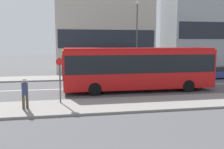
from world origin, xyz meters
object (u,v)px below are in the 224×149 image
city_bus (139,66)px  parked_car_0 (216,73)px  street_lamp (137,32)px  bus_stop_sign (60,76)px  pedestrian_near_stop (25,92)px

city_bus → parked_car_0: bearing=25.4°
city_bus → street_lamp: 7.71m
parked_car_0 → bus_stop_sign: bearing=-151.9°
parked_car_0 → street_lamp: (-8.50, 1.54, 4.28)m
pedestrian_near_stop → bus_stop_sign: 2.31m
pedestrian_near_stop → city_bus: bearing=17.0°
pedestrian_near_stop → street_lamp: 15.48m
city_bus → street_lamp: bearing=73.3°
parked_car_0 → bus_stop_sign: (-16.35, -8.73, 1.14)m
parked_car_0 → city_bus: bearing=-152.6°
parked_car_0 → street_lamp: 9.64m
city_bus → pedestrian_near_stop: (-7.95, -4.51, -0.85)m
city_bus → bus_stop_sign: city_bus is taller
pedestrian_near_stop → street_lamp: bearing=36.9°
parked_car_0 → pedestrian_near_stop: 20.75m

